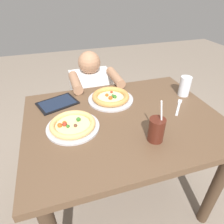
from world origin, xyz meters
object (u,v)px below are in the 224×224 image
tablet (58,103)px  pizza_far (111,97)px  drink_cup_colored (156,130)px  fork (179,106)px  water_cup_clear (185,86)px  pizza_near (73,125)px  diner_seated (92,104)px

tablet → pizza_far: bearing=-9.7°
drink_cup_colored → fork: (0.29, 0.23, -0.06)m
water_cup_clear → fork: (-0.12, -0.13, -0.07)m
pizza_near → water_cup_clear: bearing=10.3°
tablet → pizza_near: bearing=-77.7°
water_cup_clear → drink_cup_colored: bearing=-138.5°
fork → tablet: tablet is taller
pizza_near → drink_cup_colored: (0.38, -0.22, 0.04)m
drink_cup_colored → tablet: drink_cup_colored is taller
pizza_far → tablet: pizza_far is taller
pizza_far → fork: pizza_far is taller
pizza_far → fork: (0.39, -0.21, -0.02)m
pizza_far → drink_cup_colored: size_ratio=1.36×
pizza_far → diner_seated: (-0.04, 0.49, -0.33)m
drink_cup_colored → tablet: 0.67m
pizza_far → drink_cup_colored: drink_cup_colored is taller
water_cup_clear → fork: 0.18m
tablet → diner_seated: (0.31, 0.43, -0.32)m
fork → diner_seated: 0.88m
tablet → diner_seated: bearing=54.6°
water_cup_clear → diner_seated: 0.88m
drink_cup_colored → water_cup_clear: (0.41, 0.36, 0.01)m
pizza_near → water_cup_clear: water_cup_clear is taller
pizza_near → drink_cup_colored: bearing=-29.6°
pizza_near → fork: bearing=1.5°
drink_cup_colored → diner_seated: (-0.13, 0.93, -0.38)m
pizza_near → diner_seated: bearing=71.0°
pizza_far → water_cup_clear: size_ratio=2.22×
pizza_near → drink_cup_colored: drink_cup_colored is taller
pizza_near → tablet: size_ratio=1.01×
pizza_far → diner_seated: diner_seated is taller
pizza_far → drink_cup_colored: (0.10, -0.44, 0.04)m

